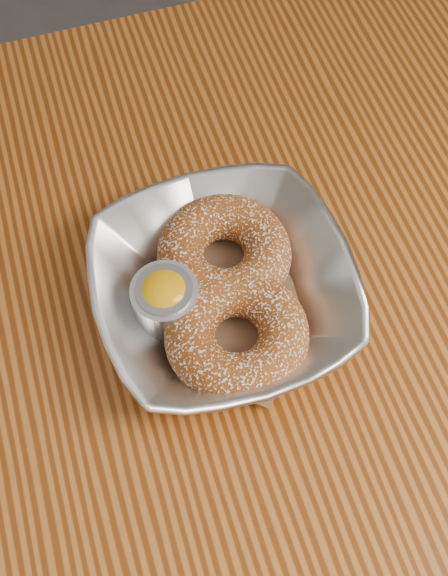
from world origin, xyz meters
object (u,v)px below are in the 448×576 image
object	(u,v)px
serving_bowl	(224,290)
donut_front	(237,334)
donut_back	(224,254)
table	(255,370)
ramekin	(166,300)

from	to	relation	value
serving_bowl	donut_front	bearing A→B (deg)	-94.14
donut_back	donut_front	distance (m)	0.07
serving_bowl	donut_front	world-z (taller)	serving_bowl
serving_bowl	donut_back	bearing A→B (deg)	71.93
table	donut_back	size ratio (longest dim) A/B	10.59
serving_bowl	ramekin	bearing A→B (deg)	178.25
donut_back	serving_bowl	bearing A→B (deg)	-108.07
table	serving_bowl	distance (m)	0.13
table	donut_back	xyz separation A→B (m)	(-0.01, 0.06, 0.13)
table	donut_back	distance (m)	0.14
donut_back	table	bearing A→B (deg)	-79.36
table	ramekin	bearing A→B (deg)	154.97
table	donut_front	xyz separation A→B (m)	(-0.02, -0.01, 0.13)
table	ramekin	world-z (taller)	ramekin
donut_back	ramekin	xyz separation A→B (m)	(-0.06, -0.03, 0.00)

